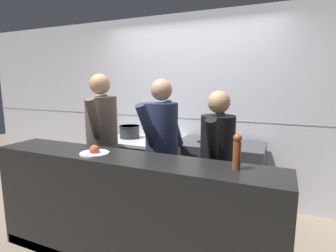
{
  "coord_description": "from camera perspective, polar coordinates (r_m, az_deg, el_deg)",
  "views": [
    {
      "loc": [
        1.23,
        -2.18,
        1.67
      ],
      "look_at": [
        0.0,
        0.63,
        1.15
      ],
      "focal_mm": 28.0,
      "sensor_mm": 36.0,
      "label": 1
    }
  ],
  "objects": [
    {
      "name": "ground_plane",
      "position": [
        3.01,
        -5.34,
        -24.14
      ],
      "size": [
        14.0,
        14.0,
        0.0
      ],
      "primitive_type": "plane",
      "color": "#7F705B"
    },
    {
      "name": "wall_back_tiled",
      "position": [
        3.79,
        4.56,
        3.99
      ],
      "size": [
        8.0,
        0.06,
        2.6
      ],
      "color": "silver",
      "rests_on": "ground_plane"
    },
    {
      "name": "oven_range",
      "position": [
        3.83,
        -5.41,
        -9.26
      ],
      "size": [
        1.06,
        0.71,
        0.86
      ],
      "color": "#232326",
      "rests_on": "ground_plane"
    },
    {
      "name": "prep_counter",
      "position": [
        3.45,
        11.01,
        -11.12
      ],
      "size": [
        1.07,
        0.65,
        0.92
      ],
      "color": "#38383D",
      "rests_on": "ground_plane"
    },
    {
      "name": "pass_counter",
      "position": [
        2.5,
        -9.04,
        -18.08
      ],
      "size": [
        2.68,
        0.45,
        1.03
      ],
      "color": "black",
      "rests_on": "ground_plane"
    },
    {
      "name": "stock_pot",
      "position": [
        3.83,
        -8.38,
        -1.17
      ],
      "size": [
        0.3,
        0.3,
        0.18
      ],
      "color": "#2D2D33",
      "rests_on": "oven_range"
    },
    {
      "name": "sauce_pot",
      "position": [
        3.58,
        -1.24,
        -2.1
      ],
      "size": [
        0.26,
        0.26,
        0.15
      ],
      "color": "#B7BABF",
      "rests_on": "oven_range"
    },
    {
      "name": "mixing_bowl_steel",
      "position": [
        3.36,
        11.2,
        -2.65
      ],
      "size": [
        0.21,
        0.21,
        0.09
      ],
      "color": "#B7BABF",
      "rests_on": "prep_counter"
    },
    {
      "name": "chefs_knife",
      "position": [
        3.24,
        8.68,
        -3.73
      ],
      "size": [
        0.35,
        0.12,
        0.02
      ],
      "color": "#B7BABF",
      "rests_on": "prep_counter"
    },
    {
      "name": "plated_dish_main",
      "position": [
        2.43,
        -15.71,
        -5.5
      ],
      "size": [
        0.26,
        0.26,
        0.09
      ],
      "color": "white",
      "rests_on": "pass_counter"
    },
    {
      "name": "pepper_mill",
      "position": [
        1.98,
        14.78,
        -5.26
      ],
      "size": [
        0.06,
        0.06,
        0.27
      ],
      "color": "brown",
      "rests_on": "pass_counter"
    },
    {
      "name": "chef_head_cook",
      "position": [
        3.14,
        -14.09,
        -3.37
      ],
      "size": [
        0.45,
        0.76,
        1.76
      ],
      "rotation": [
        0.0,
        0.0,
        0.33
      ],
      "color": "black",
      "rests_on": "ground_plane"
    },
    {
      "name": "chef_sous",
      "position": [
        2.82,
        -1.38,
        -5.27
      ],
      "size": [
        0.42,
        0.74,
        1.7
      ],
      "rotation": [
        0.0,
        0.0,
        -0.25
      ],
      "color": "black",
      "rests_on": "ground_plane"
    },
    {
      "name": "chef_line",
      "position": [
        2.58,
        10.59,
        -8.26
      ],
      "size": [
        0.33,
        0.69,
        1.59
      ],
      "rotation": [
        0.0,
        0.0,
        0.02
      ],
      "color": "black",
      "rests_on": "ground_plane"
    }
  ]
}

